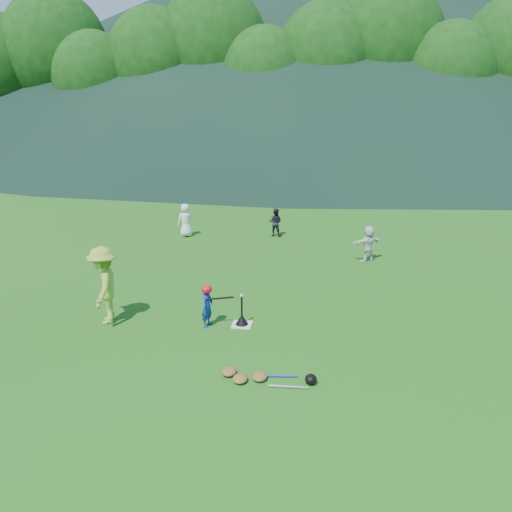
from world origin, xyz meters
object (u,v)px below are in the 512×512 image
Objects in this scene: adult_coach at (104,285)px; fielder_a at (186,220)px; fielder_b at (275,222)px; equipment_pile at (260,377)px; batter_child at (207,306)px; batting_tee at (242,320)px; fielder_d at (368,244)px; home_plate at (242,325)px.

fielder_a is at bearing 168.56° from adult_coach.
equipment_pile is (0.68, -10.29, -0.47)m from fielder_b.
equipment_pile is (1.48, -2.15, -0.43)m from batter_child.
adult_coach is at bearing 79.66° from fielder_b.
batting_tee is at bearing 106.96° from equipment_pile.
adult_coach is (-2.40, -0.08, 0.42)m from batter_child.
fielder_d is at bearing 128.45° from fielder_a.
adult_coach reaches higher than equipment_pile.
batter_child reaches higher than home_plate.
batting_tee is 0.38× the size of equipment_pile.
fielder_a is (-3.35, 7.49, 0.62)m from home_plate.
fielder_a is 10.61m from equipment_pile.
home_plate is 0.25× the size of equipment_pile.
fielder_a is (-0.18, 7.72, -0.29)m from adult_coach.
equipment_pile is (0.70, -2.30, -0.06)m from batting_tee.
fielder_b is 0.60× the size of equipment_pile.
batter_child is 2.44m from adult_coach.
batter_child is at bearing -168.75° from home_plate.
adult_coach is at bearing -175.81° from home_plate.
adult_coach is at bearing -175.81° from batting_tee.
batting_tee is at bearing 0.00° from home_plate.
fielder_d is (6.44, 5.53, -0.34)m from adult_coach.
fielder_d reaches higher than home_plate.
batter_child is at bearing 124.47° from equipment_pile.
fielder_b is 1.58× the size of batting_tee.
fielder_a is 6.98m from fielder_d.
batter_child is 0.78× the size of fielder_a.
batting_tee is at bearing -64.92° from batter_child.
adult_coach is 7.73m from fielder_a.
adult_coach reaches higher than fielder_b.
fielder_a is 1.09× the size of fielder_d.
batting_tee is at bearing 80.91° from fielder_a.
home_plate is 0.25× the size of adult_coach.
fielder_b is at bearing 93.80° from equipment_pile.
fielder_a is at bearing 32.50° from batter_child.
fielder_b reaches higher than batter_child.
adult_coach is 1.02× the size of equipment_pile.
home_plate is at bearing -64.92° from batter_child.
fielder_a is 1.85× the size of batting_tee.
fielder_d is at bearing 151.23° from fielder_b.
batting_tee is (-3.27, -5.29, -0.45)m from fielder_d.
fielder_d reaches higher than batting_tee.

